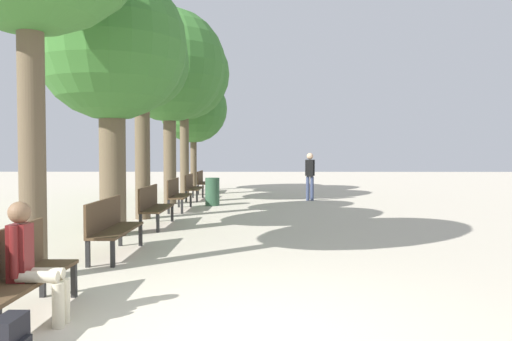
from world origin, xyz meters
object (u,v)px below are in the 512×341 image
object	(u,v)px
bench_row_1	(111,224)
bench_row_2	(153,204)
bench_row_5	(203,180)
tree_row_1	(111,48)
tree_row_5	(193,109)
bench_row_4	(192,185)
bench_row_3	(177,193)
tree_row_4	(184,75)
bench_row_0	(13,269)
tree_row_3	(169,66)
tree_row_2	(142,65)
person_seated	(31,259)
pedestrian_near	(310,173)
trash_bin	(212,192)

from	to	relation	value
bench_row_1	bench_row_2	xyz separation A→B (m)	(0.00, 3.22, 0.00)
bench_row_1	bench_row_5	xyz separation A→B (m)	(0.00, 12.90, 0.00)
tree_row_1	tree_row_5	world-z (taller)	tree_row_1
bench_row_2	bench_row_4	distance (m)	6.45
bench_row_3	tree_row_1	world-z (taller)	tree_row_1
bench_row_4	tree_row_4	size ratio (longest dim) A/B	0.27
bench_row_0	bench_row_5	world-z (taller)	same
tree_row_3	tree_row_2	bearing A→B (deg)	-90.00
bench_row_1	bench_row_0	bearing A→B (deg)	-90.00
bench_row_2	tree_row_1	bearing A→B (deg)	-114.59
tree_row_4	person_seated	xyz separation A→B (m)	(0.79, -14.89, -4.12)
bench_row_4	pedestrian_near	world-z (taller)	pedestrian_near
tree_row_2	person_seated	size ratio (longest dim) A/B	4.26
bench_row_1	bench_row_5	size ratio (longest dim) A/B	1.00
tree_row_1	bench_row_5	bearing A→B (deg)	87.07
bench_row_0	tree_row_5	world-z (taller)	tree_row_5
bench_row_4	bench_row_0	bearing A→B (deg)	-90.00
tree_row_5	bench_row_4	bearing A→B (deg)	-82.96
bench_row_1	bench_row_4	size ratio (longest dim) A/B	1.00
bench_row_4	tree_row_4	xyz separation A→B (m)	(-0.56, 1.89, 4.24)
bench_row_5	tree_row_4	world-z (taller)	tree_row_4
bench_row_4	tree_row_3	xyz separation A→B (m)	(-0.56, -1.29, 4.03)
tree_row_2	tree_row_5	distance (m)	9.61
bench_row_2	tree_row_5	size ratio (longest dim) A/B	0.35
bench_row_1	tree_row_5	xyz separation A→B (m)	(-0.56, 14.19, 3.12)
bench_row_4	tree_row_2	bearing A→B (deg)	-96.26
bench_row_2	tree_row_4	distance (m)	9.37
bench_row_1	bench_row_2	size ratio (longest dim) A/B	1.00
person_seated	pedestrian_near	size ratio (longest dim) A/B	0.72
bench_row_4	bench_row_5	xyz separation A→B (m)	(0.00, 3.22, 0.00)
bench_row_1	bench_row_4	bearing A→B (deg)	90.00
bench_row_3	pedestrian_near	xyz separation A→B (m)	(4.21, 3.09, 0.44)
tree_row_3	pedestrian_near	xyz separation A→B (m)	(4.77, 1.15, -3.59)
bench_row_3	person_seated	bearing A→B (deg)	-88.63
tree_row_2	trash_bin	world-z (taller)	tree_row_2
bench_row_4	tree_row_3	distance (m)	4.26
tree_row_1	bench_row_4	bearing A→B (deg)	85.84
bench_row_5	tree_row_4	bearing A→B (deg)	-112.63
bench_row_3	tree_row_3	xyz separation A→B (m)	(-0.56, 1.94, 4.03)
tree_row_4	tree_row_5	bearing A→B (deg)	90.00
bench_row_4	tree_row_1	xyz separation A→B (m)	(-0.56, -7.67, 3.29)
bench_row_0	pedestrian_near	bearing A→B (deg)	71.74
bench_row_1	bench_row_4	distance (m)	9.67
bench_row_0	bench_row_4	world-z (taller)	same
bench_row_3	tree_row_5	world-z (taller)	tree_row_5
tree_row_3	tree_row_5	distance (m)	5.87
bench_row_5	trash_bin	size ratio (longest dim) A/B	2.01
bench_row_3	bench_row_4	bearing A→B (deg)	90.00
bench_row_5	person_seated	size ratio (longest dim) A/B	1.47
tree_row_4	person_seated	bearing A→B (deg)	-86.96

